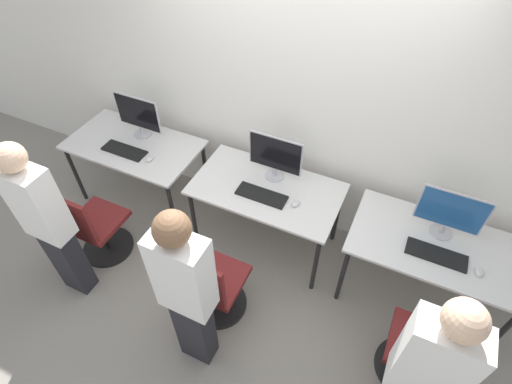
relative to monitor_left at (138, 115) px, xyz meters
The scene contains 20 objects.
ground_plane 1.81m from the monitor_left, 20.08° to the right, with size 20.00×20.00×0.00m, color gray.
wall_back 1.53m from the monitor_left, 12.64° to the left, with size 12.00×0.05×2.80m.
desk_left 0.35m from the monitor_left, 90.00° to the right, with size 1.29×0.72×0.74m.
monitor_left is the anchor object (origin of this frame).
keyboard_left 0.37m from the monitor_left, 90.00° to the right, with size 0.44×0.16×0.02m.
mouse_left 0.47m from the monitor_left, 44.34° to the right, with size 0.06×0.09×0.03m.
office_chair_left 1.14m from the monitor_left, 85.47° to the right, with size 0.48×0.48×0.88m.
person_left 1.33m from the monitor_left, 84.88° to the right, with size 0.36×0.21×1.62m.
desk_center 1.47m from the monitor_left, ahead, with size 1.29×0.72×0.74m.
monitor_center 1.43m from the monitor_left, ahead, with size 0.48×0.17×0.43m.
keyboard_center 1.47m from the monitor_left, 10.64° to the right, with size 0.44×0.16×0.02m.
mouse_center 1.76m from the monitor_left, ahead, with size 0.06×0.09×0.03m.
office_chair_center 1.81m from the monitor_left, 37.12° to the right, with size 0.48×0.48×0.88m.
person_center 1.98m from the monitor_left, 44.59° to the right, with size 0.36×0.22×1.65m.
desk_right 2.88m from the monitor_left, ahead, with size 1.29×0.72×0.74m.
monitor_right 2.86m from the monitor_left, ahead, with size 0.48×0.17×0.43m.
keyboard_right 2.88m from the monitor_left, ahead, with size 0.44×0.16×0.02m.
mouse_right 3.18m from the monitor_left, ahead, with size 0.06×0.09×0.03m.
office_chair_right 3.13m from the monitor_left, 16.87° to the right, with size 0.48×0.48×0.88m.
person_right 3.14m from the monitor_left, 23.56° to the right, with size 0.36×0.21×1.62m.
Camera 1 is at (0.96, -1.89, 3.19)m, focal length 28.00 mm.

